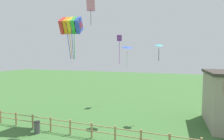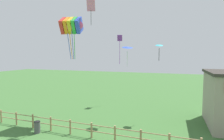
{
  "view_description": "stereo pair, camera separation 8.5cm",
  "coord_description": "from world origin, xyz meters",
  "px_view_note": "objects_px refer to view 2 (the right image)",
  "views": [
    {
      "loc": [
        4.63,
        -4.45,
        6.13
      ],
      "look_at": [
        0.0,
        9.01,
        4.99
      ],
      "focal_mm": 28.0,
      "sensor_mm": 36.0,
      "label": 1
    },
    {
      "loc": [
        4.71,
        -4.43,
        6.13
      ],
      "look_at": [
        0.0,
        9.01,
        4.99
      ],
      "focal_mm": 28.0,
      "sensor_mm": 36.0,
      "label": 2
    }
  ],
  "objects_px": {
    "trash_bin": "(37,127)",
    "kite_rainbow_parafoil": "(71,26)",
    "kite_cyan_delta": "(159,46)",
    "kite_blue_delta": "(127,48)",
    "kite_purple_streamer": "(120,44)",
    "kite_pink_diamond": "(91,7)"
  },
  "relations": [
    {
      "from": "kite_cyan_delta",
      "to": "kite_purple_streamer",
      "type": "distance_m",
      "value": 6.93
    },
    {
      "from": "trash_bin",
      "to": "kite_blue_delta",
      "type": "relative_size",
      "value": 0.49
    },
    {
      "from": "trash_bin",
      "to": "kite_rainbow_parafoil",
      "type": "distance_m",
      "value": 9.31
    },
    {
      "from": "kite_rainbow_parafoil",
      "to": "kite_purple_streamer",
      "type": "xyz_separation_m",
      "value": [
        2.51,
        7.39,
        -1.28
      ]
    },
    {
      "from": "kite_rainbow_parafoil",
      "to": "kite_blue_delta",
      "type": "relative_size",
      "value": 2.06
    },
    {
      "from": "kite_rainbow_parafoil",
      "to": "kite_cyan_delta",
      "type": "xyz_separation_m",
      "value": [
        7.79,
        2.95,
        -1.89
      ]
    },
    {
      "from": "kite_cyan_delta",
      "to": "kite_blue_delta",
      "type": "relative_size",
      "value": 0.84
    },
    {
      "from": "kite_pink_diamond",
      "to": "kite_blue_delta",
      "type": "distance_m",
      "value": 5.11
    },
    {
      "from": "kite_purple_streamer",
      "to": "kite_blue_delta",
      "type": "bearing_deg",
      "value": -66.91
    },
    {
      "from": "kite_rainbow_parafoil",
      "to": "kite_blue_delta",
      "type": "xyz_separation_m",
      "value": [
        5.03,
        1.47,
        -2.07
      ]
    },
    {
      "from": "trash_bin",
      "to": "kite_blue_delta",
      "type": "height_order",
      "value": "kite_blue_delta"
    },
    {
      "from": "kite_rainbow_parafoil",
      "to": "kite_purple_streamer",
      "type": "distance_m",
      "value": 7.91
    },
    {
      "from": "kite_pink_diamond",
      "to": "kite_cyan_delta",
      "type": "bearing_deg",
      "value": 19.46
    },
    {
      "from": "kite_pink_diamond",
      "to": "kite_purple_streamer",
      "type": "xyz_separation_m",
      "value": [
        0.85,
        6.61,
        -2.98
      ]
    },
    {
      "from": "kite_rainbow_parafoil",
      "to": "kite_blue_delta",
      "type": "height_order",
      "value": "kite_rainbow_parafoil"
    },
    {
      "from": "trash_bin",
      "to": "kite_cyan_delta",
      "type": "height_order",
      "value": "kite_cyan_delta"
    },
    {
      "from": "trash_bin",
      "to": "kite_cyan_delta",
      "type": "relative_size",
      "value": 0.58
    },
    {
      "from": "kite_rainbow_parafoil",
      "to": "kite_cyan_delta",
      "type": "height_order",
      "value": "kite_rainbow_parafoil"
    },
    {
      "from": "kite_purple_streamer",
      "to": "kite_rainbow_parafoil",
      "type": "bearing_deg",
      "value": -108.73
    },
    {
      "from": "kite_pink_diamond",
      "to": "kite_rainbow_parafoil",
      "type": "bearing_deg",
      "value": -154.74
    },
    {
      "from": "kite_purple_streamer",
      "to": "kite_blue_delta",
      "type": "relative_size",
      "value": 1.91
    },
    {
      "from": "kite_pink_diamond",
      "to": "kite_blue_delta",
      "type": "bearing_deg",
      "value": 11.46
    }
  ]
}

